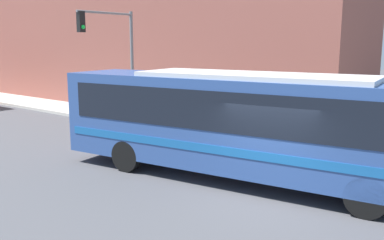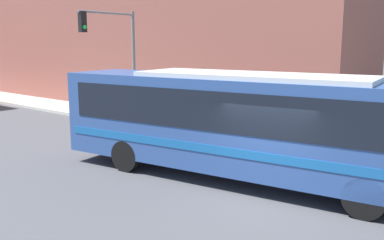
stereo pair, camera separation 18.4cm
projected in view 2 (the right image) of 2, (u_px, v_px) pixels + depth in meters
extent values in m
plane|color=#47474C|center=(268.00, 200.00, 11.27)|extent=(120.00, 120.00, 0.00)
cube|color=#B7B2A8|center=(45.00, 104.00, 28.22)|extent=(2.89, 70.00, 0.16)
cube|color=brown|center=(146.00, 18.00, 27.45)|extent=(6.00, 27.79, 11.23)
cube|color=#2D4C8C|center=(250.00, 124.00, 12.40)|extent=(4.00, 12.57, 2.66)
cube|color=black|center=(251.00, 108.00, 12.32)|extent=(3.91, 11.59, 1.11)
cube|color=#19599E|center=(250.00, 144.00, 12.51)|extent=(3.98, 12.08, 0.24)
cube|color=silver|center=(251.00, 76.00, 12.16)|extent=(3.08, 7.03, 0.16)
cylinder|color=black|center=(164.00, 143.00, 15.50)|extent=(0.41, 1.04, 1.01)
cylinder|color=black|center=(126.00, 156.00, 13.71)|extent=(0.41, 1.04, 1.01)
cylinder|color=black|center=(379.00, 175.00, 11.76)|extent=(0.41, 1.04, 1.01)
cylinder|color=black|center=(364.00, 198.00, 9.98)|extent=(0.41, 1.04, 1.01)
cylinder|color=red|center=(212.00, 128.00, 18.57)|extent=(0.25, 0.25, 0.56)
sphere|color=red|center=(212.00, 120.00, 18.50)|extent=(0.24, 0.24, 0.24)
cylinder|color=red|center=(215.00, 127.00, 18.48)|extent=(0.11, 0.15, 0.11)
cylinder|color=slate|center=(134.00, 67.00, 21.36)|extent=(0.16, 0.16, 5.42)
cylinder|color=slate|center=(107.00, 13.00, 19.68)|extent=(3.20, 0.11, 0.11)
cube|color=black|center=(82.00, 22.00, 18.69)|extent=(0.30, 0.24, 0.90)
sphere|color=#19D83F|center=(85.00, 27.00, 18.64)|extent=(0.18, 0.18, 0.18)
cylinder|color=slate|center=(145.00, 113.00, 21.09)|extent=(0.06, 0.06, 0.99)
cylinder|color=#4C4C51|center=(145.00, 101.00, 20.98)|extent=(0.14, 0.14, 0.22)
cylinder|color=slate|center=(121.00, 106.00, 23.85)|extent=(0.28, 0.28, 0.83)
cylinder|color=#338C4C|center=(121.00, 93.00, 23.71)|extent=(0.34, 0.34, 0.69)
sphere|color=tan|center=(120.00, 85.00, 23.63)|extent=(0.23, 0.23, 0.23)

